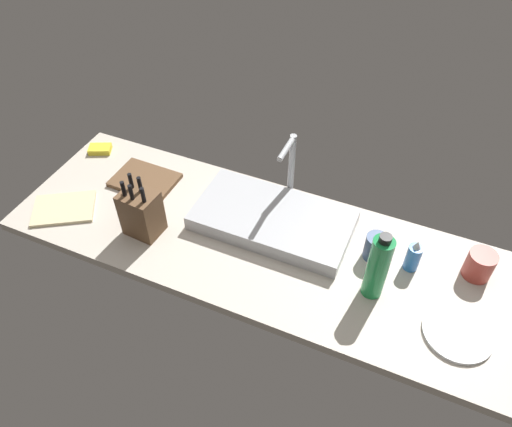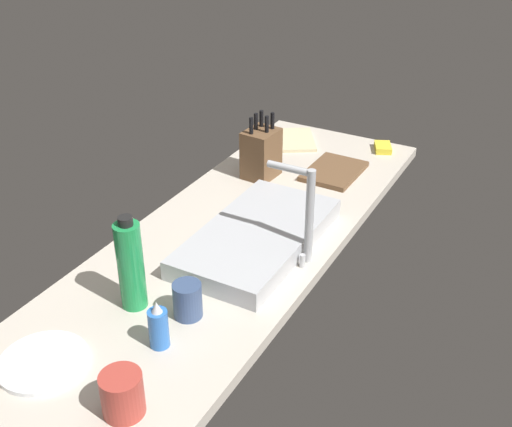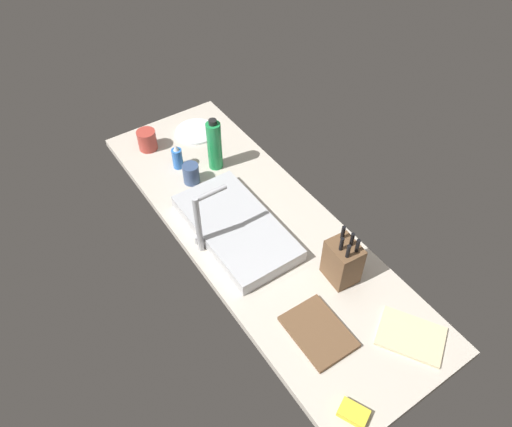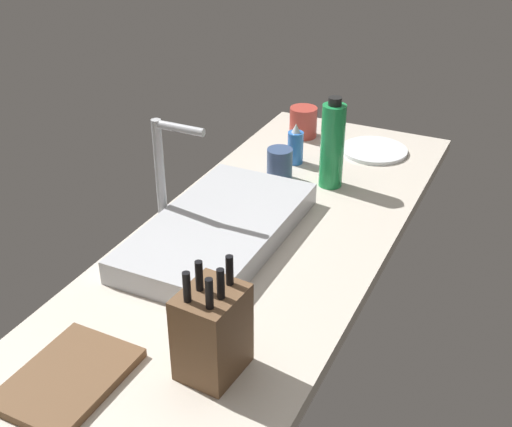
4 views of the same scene
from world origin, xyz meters
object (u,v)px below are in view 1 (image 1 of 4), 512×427
(coffee_mug, at_px, (479,265))
(dish_towel, at_px, (64,208))
(soap_bottle, at_px, (413,257))
(sink_basin, at_px, (273,219))
(dish_sponge, at_px, (100,149))
(cutting_board, at_px, (145,180))
(water_bottle, at_px, (378,267))
(knife_block, at_px, (141,213))
(faucet, at_px, (291,165))
(ceramic_cup, at_px, (375,247))
(dinner_plate, at_px, (458,333))

(coffee_mug, bearing_deg, dish_towel, -168.17)
(soap_bottle, distance_m, dish_towel, 1.26)
(sink_basin, relative_size, dish_sponge, 6.21)
(cutting_board, relative_size, water_bottle, 0.93)
(knife_block, height_order, dish_sponge, knife_block)
(knife_block, bearing_deg, sink_basin, 31.38)
(sink_basin, distance_m, water_bottle, 0.43)
(cutting_board, bearing_deg, water_bottle, -9.46)
(dish_sponge, bearing_deg, faucet, 3.11)
(sink_basin, distance_m, faucet, 0.20)
(water_bottle, height_order, dish_towel, water_bottle)
(sink_basin, relative_size, dish_towel, 2.53)
(coffee_mug, bearing_deg, sink_basin, -175.05)
(soap_bottle, distance_m, coffee_mug, 0.21)
(sink_basin, relative_size, cutting_board, 2.30)
(faucet, bearing_deg, ceramic_cup, -21.90)
(dish_towel, relative_size, coffee_mug, 2.23)
(ceramic_cup, relative_size, dish_sponge, 1.06)
(water_bottle, height_order, dinner_plate, water_bottle)
(soap_bottle, bearing_deg, ceramic_cup, -178.80)
(knife_block, distance_m, dish_towel, 0.35)
(soap_bottle, bearing_deg, dish_sponge, 175.73)
(sink_basin, bearing_deg, dish_sponge, 172.96)
(faucet, bearing_deg, knife_block, -139.12)
(coffee_mug, bearing_deg, faucet, 172.79)
(dish_towel, bearing_deg, water_bottle, 4.85)
(water_bottle, xyz_separation_m, ceramic_cup, (-0.03, 0.15, -0.08))
(cutting_board, relative_size, ceramic_cup, 2.56)
(water_bottle, distance_m, dish_towel, 1.15)
(cutting_board, height_order, coffee_mug, coffee_mug)
(cutting_board, xyz_separation_m, dinner_plate, (1.23, -0.21, -0.00))
(soap_bottle, relative_size, ceramic_cup, 1.34)
(faucet, bearing_deg, sink_basin, -91.46)
(dish_towel, bearing_deg, dish_sponge, 104.25)
(dish_towel, bearing_deg, coffee_mug, 11.83)
(faucet, bearing_deg, water_bottle, -36.48)
(dinner_plate, relative_size, dish_towel, 0.94)
(water_bottle, xyz_separation_m, dish_sponge, (-1.23, 0.25, -0.11))
(water_bottle, relative_size, dish_towel, 1.18)
(dish_towel, bearing_deg, knife_block, 5.58)
(dinner_plate, height_order, ceramic_cup, ceramic_cup)
(sink_basin, height_order, soap_bottle, soap_bottle)
(sink_basin, bearing_deg, dish_towel, -162.03)
(cutting_board, distance_m, ceramic_cup, 0.92)
(knife_block, height_order, soap_bottle, knife_block)
(faucet, height_order, water_bottle, faucet)
(faucet, xyz_separation_m, dish_towel, (-0.75, -0.39, -0.16))
(knife_block, bearing_deg, dish_towel, -170.12)
(cutting_board, bearing_deg, dinner_plate, -9.55)
(faucet, xyz_separation_m, soap_bottle, (0.49, -0.14, -0.11))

